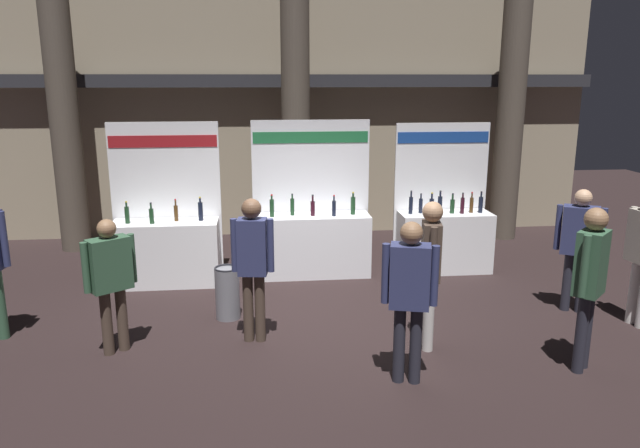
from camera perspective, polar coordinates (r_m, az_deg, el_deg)
name	(u,v)px	position (r m, az deg, el deg)	size (l,w,h in m)	color
ground_plane	(315,316)	(8.11, -0.43, -8.77)	(24.00, 24.00, 0.00)	black
hall_colonnade	(293,100)	(11.93, -2.56, 11.72)	(11.85, 1.26, 5.54)	gray
exhibitor_booth_0	(167,245)	(9.50, -14.37, -1.95)	(1.67, 0.66, 2.46)	white
exhibitor_booth_1	(313,237)	(9.64, -0.70, -1.28)	(1.89, 0.66, 2.46)	white
exhibitor_booth_2	(444,235)	(10.06, 11.67, -0.98)	(1.56, 0.66, 2.39)	white
trash_bin	(227,293)	(8.04, -8.78, -6.46)	(0.32, 0.32, 0.71)	slate
visitor_1	(409,288)	(6.16, 8.49, -6.03)	(0.55, 0.34, 1.73)	#23232D
visitor_3	(110,274)	(7.19, -19.28, -4.53)	(0.52, 0.45, 1.59)	#47382D
visitor_4	(253,258)	(7.10, -6.41, -3.24)	(0.50, 0.28, 1.76)	#47382D
visitor_5	(590,274)	(6.95, 24.26, -4.39)	(0.44, 0.43, 1.81)	#23232D
visitor_6	(430,264)	(6.99, 10.44, -3.73)	(0.26, 0.51, 1.76)	silver
visitor_7	(579,238)	(8.69, 23.39, -1.27)	(0.55, 0.44, 1.69)	#23232D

